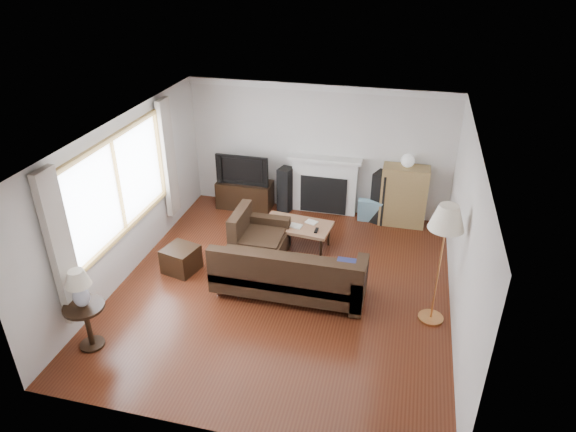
% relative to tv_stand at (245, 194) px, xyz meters
% --- Properties ---
extents(room, '(5.10, 5.60, 2.54)m').
position_rel_tv_stand_xyz_m(room, '(1.42, -2.48, 0.98)').
color(room, '#4F2111').
rests_on(room, ground).
extents(window, '(0.12, 2.74, 1.54)m').
position_rel_tv_stand_xyz_m(window, '(-1.03, -2.68, 1.28)').
color(window, olive).
rests_on(window, room).
extents(curtain_near, '(0.10, 0.35, 2.10)m').
position_rel_tv_stand_xyz_m(curtain_near, '(-0.98, -4.20, 1.13)').
color(curtain_near, beige).
rests_on(curtain_near, room).
extents(curtain_far, '(0.10, 0.35, 2.10)m').
position_rel_tv_stand_xyz_m(curtain_far, '(-0.98, -1.16, 1.13)').
color(curtain_far, beige).
rests_on(curtain_far, room).
extents(fireplace, '(1.40, 0.26, 1.15)m').
position_rel_tv_stand_xyz_m(fireplace, '(1.57, 0.16, 0.30)').
color(fireplace, white).
rests_on(fireplace, room).
extents(tv_stand, '(1.08, 0.49, 0.54)m').
position_rel_tv_stand_xyz_m(tv_stand, '(0.00, 0.00, 0.00)').
color(tv_stand, black).
rests_on(tv_stand, ground).
extents(television, '(1.04, 0.14, 0.60)m').
position_rel_tv_stand_xyz_m(television, '(0.00, 0.00, 0.57)').
color(television, black).
rests_on(television, tv_stand).
extents(speaker_left, '(0.32, 0.35, 0.89)m').
position_rel_tv_stand_xyz_m(speaker_left, '(0.82, 0.07, 0.17)').
color(speaker_left, black).
rests_on(speaker_left, ground).
extents(speaker_right, '(0.38, 0.41, 1.00)m').
position_rel_tv_stand_xyz_m(speaker_right, '(2.67, 0.04, 0.23)').
color(speaker_right, black).
rests_on(speaker_right, ground).
extents(bookshelf, '(0.84, 0.40, 1.15)m').
position_rel_tv_stand_xyz_m(bookshelf, '(3.08, 0.04, 0.31)').
color(bookshelf, olive).
rests_on(bookshelf, ground).
extents(globe_lamp, '(0.24, 0.24, 0.24)m').
position_rel_tv_stand_xyz_m(globe_lamp, '(3.08, 0.04, 1.00)').
color(globe_lamp, white).
rests_on(globe_lamp, bookshelf).
extents(sectional_sofa, '(2.46, 1.80, 0.80)m').
position_rel_tv_stand_xyz_m(sectional_sofa, '(1.54, -2.59, 0.13)').
color(sectional_sofa, black).
rests_on(sectional_sofa, ground).
extents(coffee_table, '(1.24, 0.76, 0.46)m').
position_rel_tv_stand_xyz_m(coffee_table, '(1.35, -1.26, -0.04)').
color(coffee_table, '#895E41').
rests_on(coffee_table, ground).
extents(footstool, '(0.60, 0.60, 0.42)m').
position_rel_tv_stand_xyz_m(footstool, '(-0.31, -2.41, -0.06)').
color(footstool, black).
rests_on(footstool, ground).
extents(floor_lamp, '(0.48, 0.48, 1.81)m').
position_rel_tv_stand_xyz_m(floor_lamp, '(3.64, -2.70, 0.63)').
color(floor_lamp, '#C58044').
rests_on(floor_lamp, ground).
extents(side_table, '(0.52, 0.52, 0.65)m').
position_rel_tv_stand_xyz_m(side_table, '(-0.73, -4.33, 0.06)').
color(side_table, black).
rests_on(side_table, ground).
extents(table_lamp, '(0.33, 0.33, 0.53)m').
position_rel_tv_stand_xyz_m(table_lamp, '(-0.73, -4.33, 0.65)').
color(table_lamp, silver).
rests_on(table_lamp, side_table).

